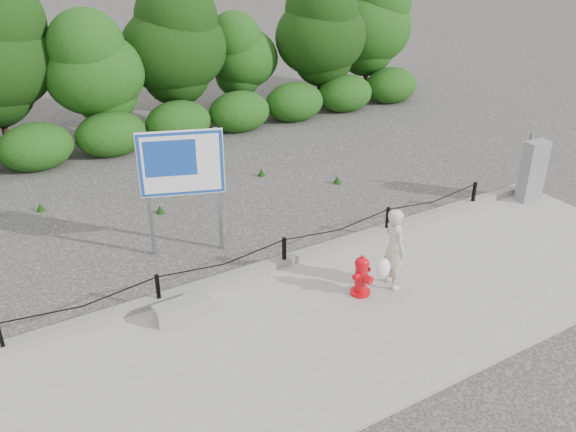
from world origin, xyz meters
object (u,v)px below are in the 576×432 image
Objects in this scene: fire_hydrant at (362,276)px; concrete_block at (182,309)px; advertising_sign at (181,169)px; pedestrian at (393,250)px; utility_cabinet at (533,171)px.

fire_hydrant reaches higher than concrete_block.
fire_hydrant is 0.30× the size of advertising_sign.
fire_hydrant is 0.50× the size of pedestrian.
advertising_sign reaches higher than concrete_block.
utility_cabinet is at bearing -3.89° from fire_hydrant.
fire_hydrant is 3.90m from advertising_sign.
pedestrian is 0.97× the size of utility_cabinet.
concrete_block is at bearing 84.21° from pedestrian.
concrete_block is (-2.97, 0.99, -0.22)m from fire_hydrant.
fire_hydrant is at bearing 94.14° from pedestrian.
advertising_sign is at bearing 108.36° from fire_hydrant.
concrete_block is at bearing 146.53° from fire_hydrant.
utility_cabinet is at bearing 0.91° from concrete_block.
advertising_sign is (0.96, 2.06, 1.58)m from concrete_block.
pedestrian is 1.65× the size of concrete_block.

